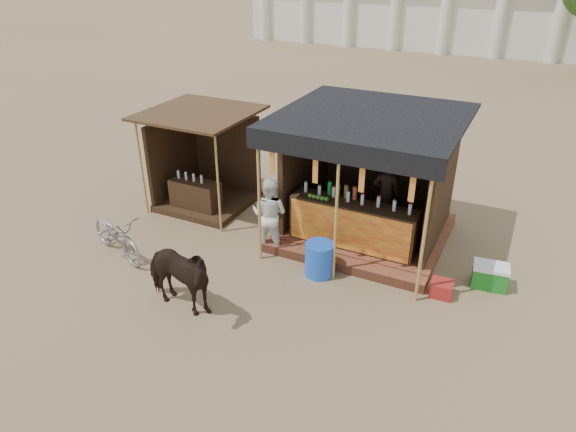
# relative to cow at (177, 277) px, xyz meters

# --- Properties ---
(ground) EXTENTS (120.00, 120.00, 0.00)m
(ground) POSITION_rel_cow_xyz_m (1.06, 0.54, -0.67)
(ground) COLOR #846B4C
(ground) RESTS_ON ground
(main_stall) EXTENTS (3.60, 3.61, 2.78)m
(main_stall) POSITION_rel_cow_xyz_m (2.08, 3.90, 0.35)
(main_stall) COLOR brown
(main_stall) RESTS_ON ground
(secondary_stall) EXTENTS (2.40, 2.40, 2.38)m
(secondary_stall) POSITION_rel_cow_xyz_m (-2.10, 3.78, 0.18)
(secondary_stall) COLOR #322112
(secondary_stall) RESTS_ON ground
(cow) EXTENTS (1.65, 0.86, 1.35)m
(cow) POSITION_rel_cow_xyz_m (0.00, 0.00, 0.00)
(cow) COLOR black
(cow) RESTS_ON ground
(motorbike) EXTENTS (1.90, 1.18, 0.94)m
(motorbike) POSITION_rel_cow_xyz_m (-2.25, 0.92, -0.20)
(motorbike) COLOR gray
(motorbike) RESTS_ON ground
(bystander) EXTENTS (0.82, 0.66, 1.61)m
(bystander) POSITION_rel_cow_xyz_m (0.44, 2.54, 0.13)
(bystander) COLOR white
(bystander) RESTS_ON ground
(blue_barrel) EXTENTS (0.71, 0.71, 0.69)m
(blue_barrel) POSITION_rel_cow_xyz_m (1.76, 2.09, -0.33)
(blue_barrel) COLOR blue
(blue_barrel) RESTS_ON ground
(red_crate) EXTENTS (0.42, 0.39, 0.29)m
(red_crate) POSITION_rel_cow_xyz_m (4.05, 2.46, -0.53)
(red_crate) COLOR maroon
(red_crate) RESTS_ON ground
(cooler) EXTENTS (0.69, 0.51, 0.46)m
(cooler) POSITION_rel_cow_xyz_m (4.79, 3.14, -0.44)
(cooler) COLOR #1A7720
(cooler) RESTS_ON ground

